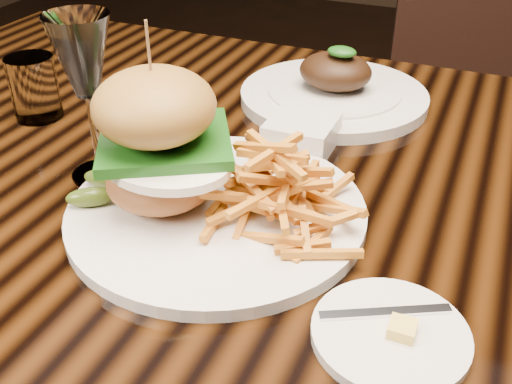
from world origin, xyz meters
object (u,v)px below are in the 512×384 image
at_px(dining_table, 315,232).
at_px(far_dish, 334,91).
at_px(burger_plate, 211,171).
at_px(chair_far, 484,93).
at_px(wine_glass, 83,62).

height_order(dining_table, far_dish, far_dish).
xyz_separation_m(dining_table, burger_plate, (-0.09, -0.12, 0.14)).
bearing_deg(dining_table, burger_plate, -126.60).
distance_m(dining_table, chair_far, 0.91).
bearing_deg(burger_plate, dining_table, 35.10).
height_order(far_dish, chair_far, chair_far).
relative_size(dining_table, chair_far, 1.68).
bearing_deg(far_dish, burger_plate, -95.46).
distance_m(burger_plate, chair_far, 1.07).
xyz_separation_m(dining_table, chair_far, (0.15, 0.89, -0.13)).
bearing_deg(dining_table, far_dish, 102.56).
height_order(dining_table, chair_far, chair_far).
distance_m(wine_glass, chair_far, 1.12).
bearing_deg(dining_table, chair_far, 80.14).
height_order(wine_glass, far_dish, wine_glass).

